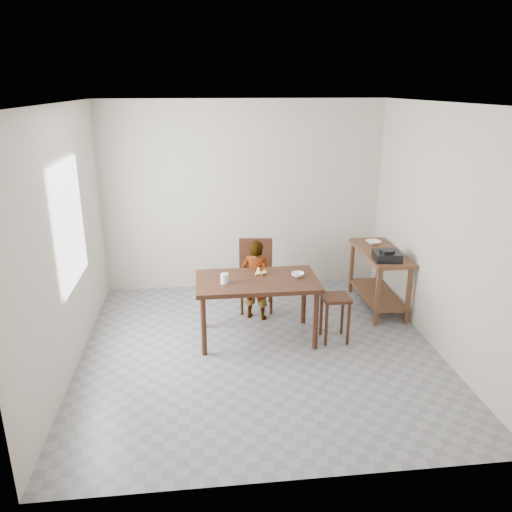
{
  "coord_description": "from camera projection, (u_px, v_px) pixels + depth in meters",
  "views": [
    {
      "loc": [
        -0.62,
        -5.0,
        2.86
      ],
      "look_at": [
        0.0,
        0.4,
        1.0
      ],
      "focal_mm": 35.0,
      "sensor_mm": 36.0,
      "label": 1
    }
  ],
  "objects": [
    {
      "name": "prep_counter",
      "position": [
        378.0,
        279.0,
        6.69
      ],
      "size": [
        0.5,
        1.2,
        0.8
      ],
      "primitive_type": null,
      "color": "brown",
      "rests_on": "floor"
    },
    {
      "name": "wall_front",
      "position": [
        297.0,
        323.0,
        3.36
      ],
      "size": [
        4.0,
        0.04,
        2.7
      ],
      "primitive_type": "cube",
      "color": "beige",
      "rests_on": "ground"
    },
    {
      "name": "wall_left",
      "position": [
        62.0,
        243.0,
        5.04
      ],
      "size": [
        0.04,
        4.0,
        2.7
      ],
      "primitive_type": "cube",
      "color": "beige",
      "rests_on": "ground"
    },
    {
      "name": "gas_burner",
      "position": [
        387.0,
        256.0,
        6.2
      ],
      "size": [
        0.35,
        0.35,
        0.11
      ],
      "primitive_type": "cube",
      "rotation": [
        0.0,
        0.0,
        -0.11
      ],
      "color": "black",
      "rests_on": "prep_counter"
    },
    {
      "name": "stool",
      "position": [
        335.0,
        318.0,
        5.84
      ],
      "size": [
        0.32,
        0.32,
        0.56
      ],
      "primitive_type": null,
      "rotation": [
        0.0,
        0.0,
        -0.01
      ],
      "color": "#371C11",
      "rests_on": "floor"
    },
    {
      "name": "dining_chair",
      "position": [
        256.0,
        276.0,
        6.62
      ],
      "size": [
        0.48,
        0.48,
        0.93
      ],
      "primitive_type": null,
      "rotation": [
        0.0,
        0.0,
        -0.09
      ],
      "color": "#371C11",
      "rests_on": "floor"
    },
    {
      "name": "child",
      "position": [
        256.0,
        280.0,
        6.32
      ],
      "size": [
        0.45,
        0.38,
        1.05
      ],
      "primitive_type": "imported",
      "rotation": [
        0.0,
        0.0,
        2.73
      ],
      "color": "silver",
      "rests_on": "floor"
    },
    {
      "name": "serving_bowl",
      "position": [
        373.0,
        242.0,
        6.83
      ],
      "size": [
        0.23,
        0.23,
        0.05
      ],
      "primitive_type": "imported",
      "rotation": [
        0.0,
        0.0,
        0.18
      ],
      "color": "white",
      "rests_on": "prep_counter"
    },
    {
      "name": "ceiling",
      "position": [
        261.0,
        101.0,
        4.81
      ],
      "size": [
        4.0,
        4.0,
        0.04
      ],
      "primitive_type": "cube",
      "color": "white",
      "rests_on": "wall_back"
    },
    {
      "name": "floor",
      "position": [
        260.0,
        351.0,
        5.7
      ],
      "size": [
        4.0,
        4.0,
        0.04
      ],
      "primitive_type": "cube",
      "color": "slate",
      "rests_on": "ground"
    },
    {
      "name": "glass_tumbler",
      "position": [
        225.0,
        279.0,
        5.6
      ],
      "size": [
        0.12,
        0.12,
        0.11
      ],
      "primitive_type": "cylinder",
      "rotation": [
        0.0,
        0.0,
        0.34
      ],
      "color": "white",
      "rests_on": "dining_table"
    },
    {
      "name": "window_pane",
      "position": [
        70.0,
        224.0,
        5.18
      ],
      "size": [
        0.02,
        1.1,
        1.3
      ],
      "primitive_type": "cube",
      "color": "white",
      "rests_on": "wall_left"
    },
    {
      "name": "small_bowl",
      "position": [
        298.0,
        275.0,
        5.81
      ],
      "size": [
        0.16,
        0.16,
        0.05
      ],
      "primitive_type": "imported",
      "rotation": [
        0.0,
        0.0,
        -0.04
      ],
      "color": "white",
      "rests_on": "dining_table"
    },
    {
      "name": "wall_back",
      "position": [
        243.0,
        197.0,
        7.16
      ],
      "size": [
        4.0,
        0.04,
        2.7
      ],
      "primitive_type": "cube",
      "color": "beige",
      "rests_on": "ground"
    },
    {
      "name": "wall_right",
      "position": [
        443.0,
        231.0,
        5.48
      ],
      "size": [
        0.04,
        4.0,
        2.7
      ],
      "primitive_type": "cube",
      "color": "beige",
      "rests_on": "ground"
    },
    {
      "name": "dining_table",
      "position": [
        257.0,
        309.0,
        5.86
      ],
      "size": [
        1.4,
        0.8,
        0.75
      ],
      "primitive_type": null,
      "color": "#371C11",
      "rests_on": "floor"
    },
    {
      "name": "banana",
      "position": [
        261.0,
        273.0,
        5.86
      ],
      "size": [
        0.16,
        0.12,
        0.05
      ],
      "primitive_type": null,
      "rotation": [
        0.0,
        0.0,
        0.1
      ],
      "color": "#E6C056",
      "rests_on": "dining_table"
    }
  ]
}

